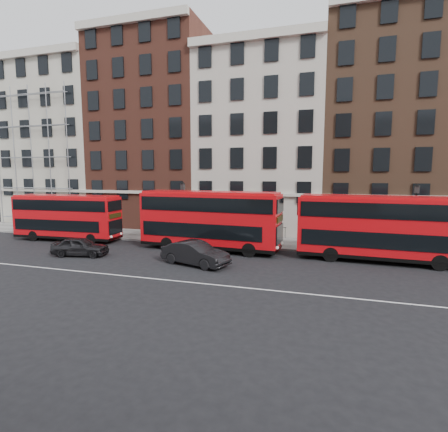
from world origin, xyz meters
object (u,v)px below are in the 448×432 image
(bus_c, at_px, (379,227))
(car_front, at_px, (195,253))
(bus_b, at_px, (209,219))
(bus_a, at_px, (67,216))
(car_rear, at_px, (80,246))

(bus_c, xyz_separation_m, car_front, (-11.97, -4.60, -1.69))
(bus_b, bearing_deg, bus_c, 2.83)
(bus_a, height_order, bus_c, bus_c)
(car_rear, bearing_deg, car_front, -100.79)
(bus_c, xyz_separation_m, car_rear, (-21.26, -4.71, -1.78))
(bus_b, relative_size, car_rear, 2.76)
(bus_a, bearing_deg, car_front, -20.35)
(bus_b, xyz_separation_m, car_front, (0.61, -4.60, -1.75))
(bus_c, distance_m, car_rear, 21.84)
(car_front, bearing_deg, bus_c, -52.16)
(bus_a, bearing_deg, bus_b, -2.80)
(bus_a, xyz_separation_m, car_rear, (5.27, -4.70, -1.55))
(bus_a, relative_size, bus_c, 0.90)
(bus_a, height_order, car_front, bus_a)
(bus_b, relative_size, car_front, 2.35)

